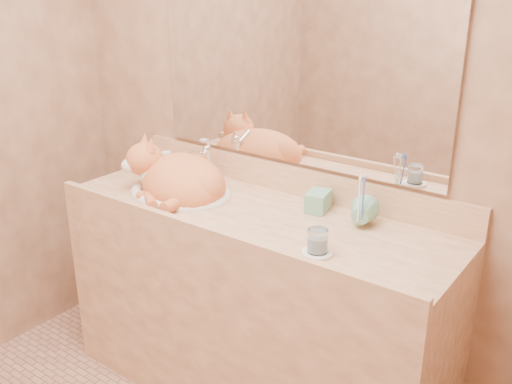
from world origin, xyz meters
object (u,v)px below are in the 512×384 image
Objects in this scene: sink_basin at (180,178)px; water_glass at (318,241)px; toothbrush_cup at (360,218)px; soap_dispenser at (314,195)px; cat at (176,176)px; vanity_counter at (253,307)px.

water_glass is (0.74, -0.14, -0.02)m from sink_basin.
toothbrush_cup is 0.25m from water_glass.
sink_basin reaches higher than toothbrush_cup.
sink_basin is 4.22× the size of toothbrush_cup.
water_glass is (0.18, -0.27, -0.04)m from soap_dispenser.
cat reaches higher than water_glass.
cat is at bearing -168.95° from sink_basin.
cat reaches higher than toothbrush_cup.
cat is 5.52× the size of water_glass.
toothbrush_cup reaches higher than vanity_counter.
sink_basin is at bearing 40.08° from cat.
soap_dispenser reaches higher than toothbrush_cup.
cat is 0.79m from toothbrush_cup.
water_glass is (-0.03, -0.25, 0.00)m from toothbrush_cup.
sink_basin is 0.58m from soap_dispenser.
vanity_counter is at bearing 157.06° from water_glass.
cat reaches higher than soap_dispenser.
sink_basin is 0.02m from cat.
toothbrush_cup is 1.33× the size of water_glass.
water_glass is at bearing -22.94° from vanity_counter.
sink_basin is 5.62× the size of water_glass.
soap_dispenser reaches higher than vanity_counter.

